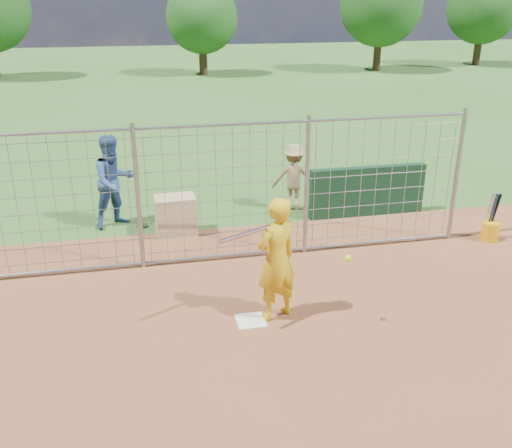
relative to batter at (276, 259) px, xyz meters
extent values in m
plane|color=#2D591E|center=(-0.40, 0.13, -0.95)|extent=(100.00, 100.00, 0.00)
cube|color=silver|center=(-0.40, -0.07, -0.94)|extent=(0.43, 0.43, 0.02)
cube|color=#11381E|center=(3.00, 3.73, -0.40)|extent=(2.60, 0.20, 1.10)
imported|color=gold|center=(0.00, 0.00, 0.00)|extent=(0.82, 0.70, 1.91)
imported|color=navy|center=(-2.35, 4.30, 0.01)|extent=(1.17, 1.09, 1.93)
imported|color=#957D51|center=(1.54, 4.46, -0.20)|extent=(1.08, 0.78, 1.50)
cube|color=tan|center=(-1.19, 3.54, -0.55)|extent=(0.82, 0.58, 0.80)
cylinder|color=silver|center=(-0.50, -0.26, 0.55)|extent=(0.80, 0.44, 0.06)
sphere|color=#CBE718|center=(0.90, -0.52, 0.17)|extent=(0.10, 0.10, 0.10)
cylinder|color=orange|center=(4.84, 1.88, -0.76)|extent=(0.34, 0.34, 0.38)
cylinder|color=silver|center=(4.79, 1.93, -0.40)|extent=(0.11, 0.22, 0.85)
cylinder|color=navy|center=(4.86, 1.93, -0.40)|extent=(0.09, 0.18, 0.85)
cylinder|color=black|center=(4.91, 1.93, -0.40)|extent=(0.10, 0.22, 0.85)
cylinder|color=gray|center=(-1.90, 2.13, 0.35)|extent=(0.08, 0.08, 2.60)
cylinder|color=gray|center=(1.10, 2.13, 0.35)|extent=(0.08, 0.08, 2.60)
cylinder|color=gray|center=(4.10, 2.13, 0.35)|extent=(0.08, 0.08, 2.60)
cylinder|color=gray|center=(-0.40, 2.13, 1.55)|extent=(9.00, 0.05, 0.05)
cylinder|color=gray|center=(-0.40, 2.13, -0.87)|extent=(9.00, 0.05, 0.05)
cube|color=gray|center=(-0.40, 2.13, 0.30)|extent=(9.00, 0.02, 2.50)
cylinder|color=#3F2B19|center=(2.60, 28.13, 0.13)|extent=(0.50, 0.50, 2.16)
sphere|color=#26561E|center=(2.60, 28.13, 2.35)|extent=(4.20, 4.20, 4.20)
cylinder|color=#3F2B19|center=(13.60, 27.63, 0.34)|extent=(0.50, 0.50, 2.59)
sphere|color=#26561E|center=(13.60, 27.63, 3.01)|extent=(5.04, 5.04, 5.04)
cylinder|color=#3F2B19|center=(21.60, 29.13, 0.27)|extent=(0.50, 0.50, 2.45)
sphere|color=#26561E|center=(21.60, 29.13, 2.79)|extent=(4.76, 4.76, 4.76)
camera|label=1|loc=(-1.90, -7.27, 3.58)|focal=40.00mm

